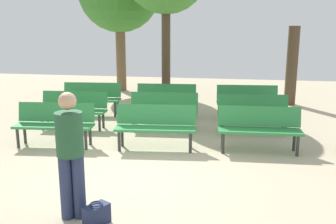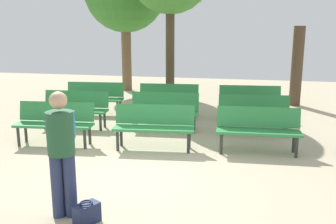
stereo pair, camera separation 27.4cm
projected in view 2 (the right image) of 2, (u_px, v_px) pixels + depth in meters
The scene contains 13 objects.
ground_plane at pixel (137, 178), 6.21m from camera, with size 24.00×24.00×0.00m, color #BCAD8E.
bench_r0_c0 at pixel (55, 121), 7.86m from camera, with size 1.64×0.63×0.87m.
bench_r0_c1 at pixel (154, 124), 7.60m from camera, with size 1.64×0.64×0.87m.
bench_r0_c2 at pixel (258, 127), 7.37m from camera, with size 1.62×0.57×0.87m.
bench_r1_c0 at pixel (75, 107), 9.18m from camera, with size 1.63×0.58×0.87m.
bench_r1_c1 at pixel (165, 109), 8.98m from camera, with size 1.63×0.60×0.87m.
bench_r1_c2 at pixel (254, 112), 8.65m from camera, with size 1.64×0.63×0.87m.
bench_r2_c0 at pixel (95, 96), 10.56m from camera, with size 1.64×0.63×0.87m.
bench_r2_c1 at pixel (168, 98), 10.27m from camera, with size 1.63×0.61×0.87m.
bench_r2_c2 at pixel (250, 100), 9.98m from camera, with size 1.64×0.63×0.87m.
tree_0 at pixel (297, 66), 11.54m from camera, with size 0.34×0.34×2.41m.
visitor_with_backpack at pixel (62, 147), 4.81m from camera, with size 0.46×0.59×1.65m.
handbag at pixel (87, 213), 4.76m from camera, with size 0.31×0.37×0.29m.
Camera 2 is at (1.69, -5.58, 2.44)m, focal length 40.69 mm.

